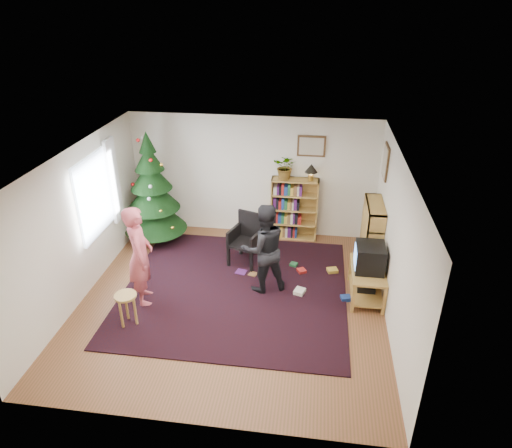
# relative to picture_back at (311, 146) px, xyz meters

# --- Properties ---
(floor) EXTENTS (5.00, 5.00, 0.00)m
(floor) POSITION_rel_picture_back_xyz_m (-1.15, -2.48, -1.95)
(floor) COLOR brown
(floor) RESTS_ON ground
(ceiling) EXTENTS (5.00, 5.00, 0.00)m
(ceiling) POSITION_rel_picture_back_xyz_m (-1.15, -2.48, 0.55)
(ceiling) COLOR white
(ceiling) RESTS_ON wall_back
(wall_back) EXTENTS (5.00, 0.02, 2.50)m
(wall_back) POSITION_rel_picture_back_xyz_m (-1.15, 0.02, -0.70)
(wall_back) COLOR silver
(wall_back) RESTS_ON floor
(wall_front) EXTENTS (5.00, 0.02, 2.50)m
(wall_front) POSITION_rel_picture_back_xyz_m (-1.15, -4.97, -0.70)
(wall_front) COLOR silver
(wall_front) RESTS_ON floor
(wall_left) EXTENTS (0.02, 5.00, 2.50)m
(wall_left) POSITION_rel_picture_back_xyz_m (-3.65, -2.48, -0.70)
(wall_left) COLOR silver
(wall_left) RESTS_ON floor
(wall_right) EXTENTS (0.02, 5.00, 2.50)m
(wall_right) POSITION_rel_picture_back_xyz_m (1.35, -2.48, -0.70)
(wall_right) COLOR silver
(wall_right) RESTS_ON floor
(rug) EXTENTS (3.80, 3.60, 0.02)m
(rug) POSITION_rel_picture_back_xyz_m (-1.15, -2.17, -1.94)
(rug) COLOR black
(rug) RESTS_ON floor
(window_pane) EXTENTS (0.04, 1.20, 1.40)m
(window_pane) POSITION_rel_picture_back_xyz_m (-3.62, -1.88, -0.45)
(window_pane) COLOR silver
(window_pane) RESTS_ON wall_left
(curtain) EXTENTS (0.06, 0.35, 1.60)m
(curtain) POSITION_rel_picture_back_xyz_m (-3.58, -1.18, -0.45)
(curtain) COLOR white
(curtain) RESTS_ON wall_left
(picture_back) EXTENTS (0.55, 0.03, 0.42)m
(picture_back) POSITION_rel_picture_back_xyz_m (0.00, 0.00, 0.00)
(picture_back) COLOR #4C3319
(picture_back) RESTS_ON wall_back
(picture_right) EXTENTS (0.03, 0.50, 0.60)m
(picture_right) POSITION_rel_picture_back_xyz_m (1.33, -0.73, 0.00)
(picture_right) COLOR #4C3319
(picture_right) RESTS_ON wall_right
(christmas_tree) EXTENTS (1.27, 1.27, 2.30)m
(christmas_tree) POSITION_rel_picture_back_xyz_m (-3.09, -0.61, -0.99)
(christmas_tree) COLOR #3F2816
(christmas_tree) RESTS_ON rug
(bookshelf_back) EXTENTS (0.95, 0.30, 1.30)m
(bookshelf_back) POSITION_rel_picture_back_xyz_m (-0.28, -0.14, -1.29)
(bookshelf_back) COLOR #B3853F
(bookshelf_back) RESTS_ON floor
(bookshelf_right) EXTENTS (0.30, 0.95, 1.30)m
(bookshelf_right) POSITION_rel_picture_back_xyz_m (1.19, -1.11, -1.29)
(bookshelf_right) COLOR #B3853F
(bookshelf_right) RESTS_ON floor
(tv_stand) EXTENTS (0.55, 0.98, 0.55)m
(tv_stand) POSITION_rel_picture_back_xyz_m (1.07, -2.07, -1.62)
(tv_stand) COLOR #B3853F
(tv_stand) RESTS_ON floor
(crt_tv) EXTENTS (0.47, 0.51, 0.44)m
(crt_tv) POSITION_rel_picture_back_xyz_m (1.07, -2.07, -1.18)
(crt_tv) COLOR black
(crt_tv) RESTS_ON tv_stand
(armchair) EXTENTS (0.68, 0.69, 0.98)m
(armchair) POSITION_rel_picture_back_xyz_m (-1.10, -1.21, -1.42)
(armchair) COLOR black
(armchair) RESTS_ON rug
(stool) EXTENTS (0.34, 0.34, 0.56)m
(stool) POSITION_rel_picture_back_xyz_m (-2.62, -3.31, -1.52)
(stool) COLOR #B3853F
(stool) RESTS_ON floor
(person_standing) EXTENTS (0.60, 0.73, 1.72)m
(person_standing) POSITION_rel_picture_back_xyz_m (-2.59, -2.66, -1.09)
(person_standing) COLOR #BE4C57
(person_standing) RESTS_ON rug
(person_by_chair) EXTENTS (0.95, 0.86, 1.60)m
(person_by_chair) POSITION_rel_picture_back_xyz_m (-0.67, -2.07, -1.15)
(person_by_chair) COLOR black
(person_by_chair) RESTS_ON rug
(potted_plant) EXTENTS (0.54, 0.50, 0.50)m
(potted_plant) POSITION_rel_picture_back_xyz_m (-0.48, -0.14, -0.40)
(potted_plant) COLOR gray
(potted_plant) RESTS_ON bookshelf_back
(table_lamp) EXTENTS (0.25, 0.25, 0.33)m
(table_lamp) POSITION_rel_picture_back_xyz_m (0.02, -0.14, -0.42)
(table_lamp) COLOR #A57F33
(table_lamp) RESTS_ON bookshelf_back
(floor_clutter) EXTENTS (2.08, 1.13, 0.08)m
(floor_clutter) POSITION_rel_picture_back_xyz_m (-0.15, -1.70, -1.91)
(floor_clutter) COLOR #A51E19
(floor_clutter) RESTS_ON rug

